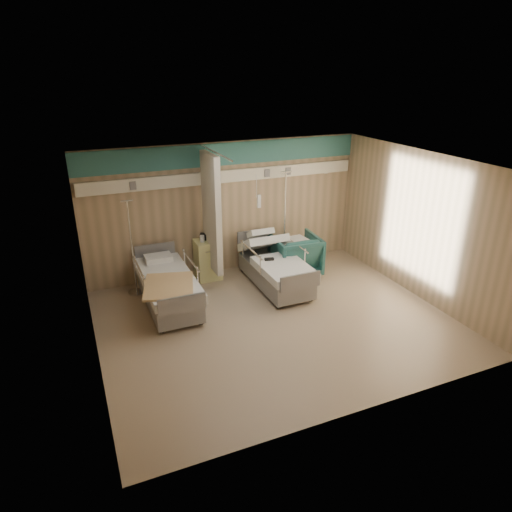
# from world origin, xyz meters

# --- Properties ---
(ground) EXTENTS (6.00, 5.00, 0.00)m
(ground) POSITION_xyz_m (0.00, 0.00, 0.00)
(ground) COLOR gray
(ground) RESTS_ON ground
(room_walls) EXTENTS (6.04, 5.04, 2.82)m
(room_walls) POSITION_xyz_m (-0.03, 0.25, 1.86)
(room_walls) COLOR tan
(room_walls) RESTS_ON ground
(bed_right) EXTENTS (1.00, 2.16, 0.63)m
(bed_right) POSITION_xyz_m (0.60, 1.30, 0.32)
(bed_right) COLOR silver
(bed_right) RESTS_ON ground
(bed_left) EXTENTS (1.00, 2.16, 0.63)m
(bed_left) POSITION_xyz_m (-1.60, 1.30, 0.32)
(bed_left) COLOR silver
(bed_left) RESTS_ON ground
(bedside_cabinet) EXTENTS (0.50, 0.48, 0.85)m
(bedside_cabinet) POSITION_xyz_m (-0.55, 2.20, 0.42)
(bedside_cabinet) COLOR #D8D787
(bedside_cabinet) RESTS_ON ground
(visitor_armchair) EXTENTS (1.02, 1.05, 0.89)m
(visitor_armchair) POSITION_xyz_m (1.25, 1.66, 0.44)
(visitor_armchair) COLOR #20514E
(visitor_armchair) RESTS_ON ground
(waffle_blanket) EXTENTS (0.66, 0.60, 0.07)m
(waffle_blanket) POSITION_xyz_m (1.23, 1.68, 0.92)
(waffle_blanket) COLOR silver
(waffle_blanket) RESTS_ON visitor_armchair
(iv_stand_right) EXTENTS (0.38, 0.38, 2.15)m
(iv_stand_right) POSITION_xyz_m (1.25, 2.20, 0.44)
(iv_stand_right) COLOR silver
(iv_stand_right) RESTS_ON ground
(iv_stand_left) EXTENTS (0.34, 0.34, 1.92)m
(iv_stand_left) POSITION_xyz_m (-2.08, 2.09, 0.39)
(iv_stand_left) COLOR silver
(iv_stand_left) RESTS_ON ground
(call_remote) EXTENTS (0.20, 0.12, 0.04)m
(call_remote) POSITION_xyz_m (0.43, 1.23, 0.65)
(call_remote) COLOR black
(call_remote) RESTS_ON bed_right
(tan_blanket) EXTENTS (1.08, 1.23, 0.04)m
(tan_blanket) POSITION_xyz_m (-1.68, 0.84, 0.65)
(tan_blanket) COLOR tan
(tan_blanket) RESTS_ON bed_left
(toiletry_bag) EXTENTS (0.28, 0.23, 0.13)m
(toiletry_bag) POSITION_xyz_m (-0.54, 2.27, 0.91)
(toiletry_bag) COLOR black
(toiletry_bag) RESTS_ON bedside_cabinet
(white_cup) EXTENTS (0.09, 0.09, 0.14)m
(white_cup) POSITION_xyz_m (-0.66, 2.17, 0.92)
(white_cup) COLOR white
(white_cup) RESTS_ON bedside_cabinet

